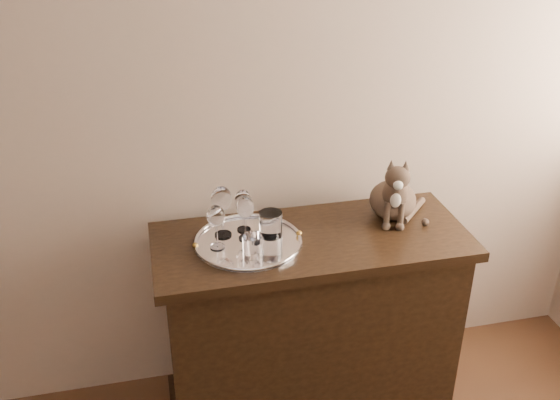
% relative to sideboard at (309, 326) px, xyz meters
% --- Properties ---
extents(wall_back, '(4.00, 0.10, 2.70)m').
position_rel_sideboard_xyz_m(wall_back, '(-0.60, 0.31, 0.93)').
color(wall_back, '#C0A690').
rests_on(wall_back, ground).
extents(sideboard, '(1.20, 0.50, 0.85)m').
position_rel_sideboard_xyz_m(sideboard, '(0.00, 0.00, 0.00)').
color(sideboard, black).
rests_on(sideboard, ground).
extents(tray, '(0.40, 0.40, 0.01)m').
position_rel_sideboard_xyz_m(tray, '(-0.24, 0.01, 0.43)').
color(tray, white).
rests_on(tray, sideboard).
extents(wine_glass_a, '(0.08, 0.08, 0.20)m').
position_rel_sideboard_xyz_m(wine_glass_a, '(-0.33, 0.08, 0.53)').
color(wine_glass_a, white).
rests_on(wine_glass_a, tray).
extents(wine_glass_b, '(0.06, 0.06, 0.17)m').
position_rel_sideboard_xyz_m(wine_glass_b, '(-0.24, 0.10, 0.52)').
color(wine_glass_b, silver).
rests_on(wine_glass_b, tray).
extents(wine_glass_c, '(0.07, 0.07, 0.17)m').
position_rel_sideboard_xyz_m(wine_glass_c, '(-0.36, -0.00, 0.52)').
color(wine_glass_c, white).
rests_on(wine_glass_c, tray).
extents(wine_glass_d, '(0.07, 0.07, 0.17)m').
position_rel_sideboard_xyz_m(wine_glass_d, '(-0.25, 0.03, 0.52)').
color(wine_glass_d, white).
rests_on(wine_glass_d, tray).
extents(tumbler_b, '(0.07, 0.07, 0.08)m').
position_rel_sideboard_xyz_m(tumbler_b, '(-0.24, -0.09, 0.47)').
color(tumbler_b, white).
rests_on(tumbler_b, tray).
extents(tumbler_c, '(0.09, 0.09, 0.10)m').
position_rel_sideboard_xyz_m(tumbler_c, '(-0.15, 0.03, 0.48)').
color(tumbler_c, silver).
rests_on(tumbler_c, tray).
extents(cat, '(0.35, 0.34, 0.28)m').
position_rel_sideboard_xyz_m(cat, '(0.36, 0.09, 0.57)').
color(cat, brown).
rests_on(cat, sideboard).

